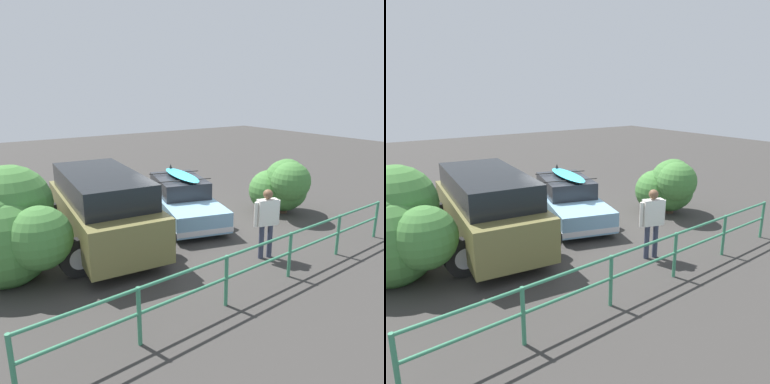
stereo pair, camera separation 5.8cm
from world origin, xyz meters
TOP-DOWN VIEW (x-y plane):
  - ground_plane at (0.00, 0.00)m, footprint 44.00×44.00m
  - sedan_car at (-0.01, -0.47)m, footprint 2.85×4.56m
  - suv_car at (2.77, 0.22)m, footprint 2.96×4.98m
  - person_bystander at (-0.07, 3.12)m, footprint 0.63×0.31m
  - railing_fence at (1.09, 4.13)m, footprint 9.09×0.60m
  - bush_near_left at (-2.95, 0.99)m, footprint 1.76×2.15m
  - bush_near_right at (5.06, 0.86)m, footprint 2.23×2.53m

SIDE VIEW (x-z plane):
  - ground_plane at x=0.00m, z-range -0.02..0.00m
  - sedan_car at x=-0.01m, z-range -0.17..1.35m
  - railing_fence at x=1.09m, z-range 0.17..1.17m
  - bush_near_left at x=-2.95m, z-range 0.01..1.78m
  - suv_car at x=2.77m, z-range 0.04..1.93m
  - person_bystander at x=-0.07m, z-range 0.17..1.84m
  - bush_near_right at x=5.06m, z-range -0.18..2.26m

